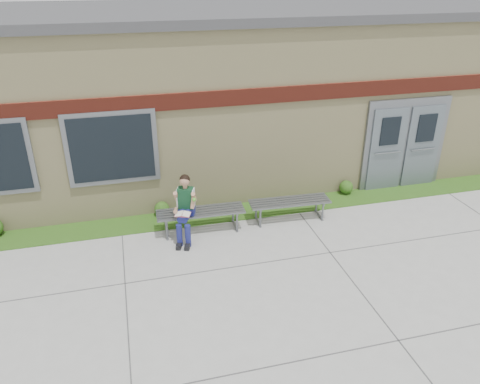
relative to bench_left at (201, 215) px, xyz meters
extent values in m
plane|color=#9E9E99|center=(1.33, -2.00, -0.37)|extent=(80.00, 80.00, 0.00)
cube|color=#214C14|center=(1.33, 0.60, -0.36)|extent=(16.00, 0.80, 0.02)
cube|color=beige|center=(1.33, 4.00, 1.63)|extent=(16.00, 6.00, 4.00)
cube|color=#3F3F42|center=(1.33, 4.00, 3.73)|extent=(16.20, 6.20, 0.20)
cube|color=maroon|center=(1.33, 0.97, 2.23)|extent=(16.00, 0.06, 0.35)
cube|color=slate|center=(-1.67, 0.96, 1.33)|extent=(1.90, 0.08, 1.60)
cube|color=black|center=(-1.67, 0.92, 1.33)|extent=(1.70, 0.04, 1.40)
cube|color=slate|center=(5.33, 0.96, 0.78)|extent=(2.20, 0.08, 2.30)
cube|color=slate|center=(4.83, 0.91, 0.68)|extent=(0.92, 0.06, 2.10)
cube|color=slate|center=(5.83, 0.91, 0.68)|extent=(0.92, 0.06, 2.10)
cube|color=slate|center=(0.00, 0.00, 0.09)|extent=(1.87, 0.58, 0.04)
cube|color=slate|center=(-0.74, 0.00, -0.16)|extent=(0.06, 0.52, 0.42)
cube|color=slate|center=(0.74, 0.00, -0.16)|extent=(0.06, 0.52, 0.42)
cube|color=slate|center=(2.00, 0.00, 0.08)|extent=(1.81, 0.58, 0.03)
cube|color=slate|center=(1.28, 0.00, -0.17)|extent=(0.07, 0.50, 0.41)
cube|color=slate|center=(2.72, 0.00, -0.17)|extent=(0.07, 0.50, 0.41)
cube|color=navy|center=(-0.30, -0.05, 0.19)|extent=(0.39, 0.33, 0.16)
cube|color=#0F371D|center=(-0.31, -0.07, 0.49)|extent=(0.36, 0.29, 0.45)
sphere|color=tan|center=(-0.31, -0.08, 0.88)|extent=(0.26, 0.26, 0.20)
sphere|color=black|center=(-0.30, -0.06, 0.90)|extent=(0.27, 0.27, 0.21)
cylinder|color=navy|center=(-0.47, -0.26, 0.21)|extent=(0.28, 0.43, 0.15)
cylinder|color=navy|center=(-0.30, -0.32, 0.21)|extent=(0.28, 0.43, 0.15)
cylinder|color=navy|center=(-0.53, -0.49, -0.13)|extent=(0.12, 0.12, 0.49)
cylinder|color=navy|center=(-0.37, -0.54, -0.13)|extent=(0.12, 0.12, 0.49)
cube|color=black|center=(-0.55, -0.55, -0.32)|extent=(0.18, 0.27, 0.10)
cube|color=black|center=(-0.39, -0.61, -0.32)|extent=(0.18, 0.27, 0.10)
cylinder|color=tan|center=(-0.50, -0.06, 0.55)|extent=(0.16, 0.23, 0.26)
cylinder|color=tan|center=(-0.15, -0.19, 0.55)|extent=(0.16, 0.23, 0.26)
cube|color=white|center=(-0.43, -0.40, 0.30)|extent=(0.36, 0.30, 0.01)
cube|color=#BF475F|center=(-0.43, -0.40, 0.29)|extent=(0.36, 0.31, 0.01)
sphere|color=#58B12F|center=(-0.17, -0.33, 0.56)|extent=(0.08, 0.08, 0.08)
sphere|color=#214C14|center=(-0.75, 0.85, -0.18)|extent=(0.34, 0.34, 0.34)
sphere|color=#214C14|center=(3.81, 0.85, -0.18)|extent=(0.34, 0.34, 0.34)
camera|label=1|loc=(-1.37, -8.64, 4.81)|focal=35.00mm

